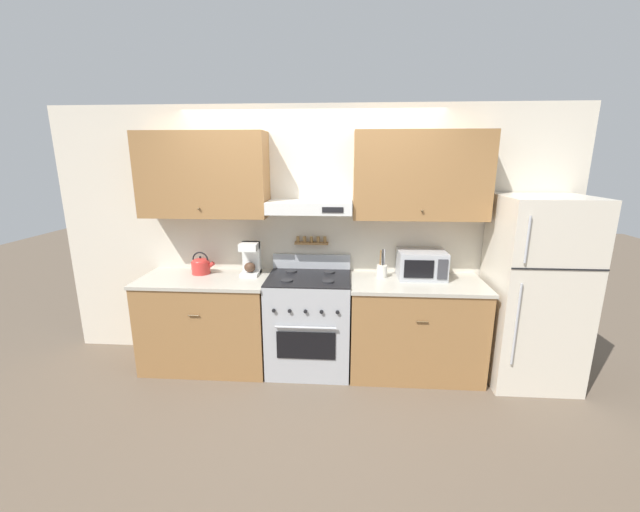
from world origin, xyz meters
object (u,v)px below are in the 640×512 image
Objects in this scene: coffee_maker at (251,258)px; microwave at (421,264)px; stove_range at (309,322)px; utensil_crock at (382,270)px; refrigerator at (534,291)px; tea_kettle at (201,265)px.

coffee_maker reaches higher than microwave.
utensil_crock is at bearing 10.08° from stove_range.
tea_kettle is (-3.17, 0.16, 0.14)m from refrigerator.
microwave is at bearing 7.51° from stove_range.
utensil_crock is (1.80, 0.00, -0.02)m from tea_kettle.
coffee_maker is 1.30m from utensil_crock.
microwave is (2.18, 0.02, 0.05)m from tea_kettle.
stove_range is at bearing -169.92° from utensil_crock.
coffee_maker reaches higher than utensil_crock.
utensil_crock is at bearing -1.34° from coffee_maker.
utensil_crock reaches higher than microwave.
microwave reaches higher than tea_kettle.
refrigerator is at bearing -6.82° from utensil_crock.
tea_kettle is 0.72× the size of coffee_maker.
microwave is (-1.00, 0.18, 0.19)m from refrigerator.
refrigerator reaches higher than utensil_crock.
stove_range is 4.69× the size of tea_kettle.
tea_kettle is at bearing 173.53° from stove_range.
stove_range is at bearing 178.89° from refrigerator.
coffee_maker is at bearing 165.43° from stove_range.
utensil_crock is at bearing 0.00° from tea_kettle.
refrigerator is at bearing -4.17° from coffee_maker.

